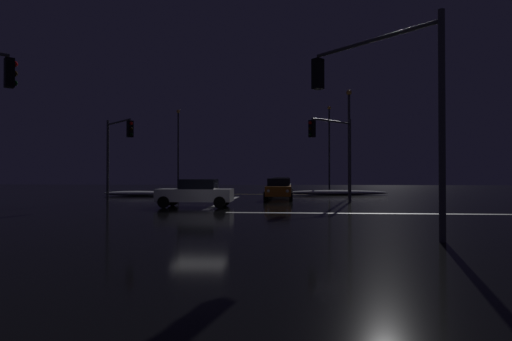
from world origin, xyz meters
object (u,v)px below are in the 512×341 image
object	(u,v)px
sedan_red	(283,183)
streetlamp_right_far	(329,142)
traffic_signal_ne	(334,143)
traffic_signal_nw	(117,144)
sedan_white_crossing	(196,193)
streetlamp_right_near	(349,135)
sedan_silver	(281,185)
sedan_gray	(281,186)
sedan_orange	(279,189)
traffic_signal_se	(381,91)
streetlamp_left_far	(178,144)
sedan_blue	(281,184)

from	to	relation	value
sedan_red	streetlamp_right_far	distance (m)	9.73
traffic_signal_ne	traffic_signal_nw	bearing A→B (deg)	179.90
sedan_red	sedan_white_crossing	distance (m)	32.79
streetlamp_right_near	sedan_silver	bearing A→B (deg)	120.79
sedan_gray	sedan_red	bearing A→B (deg)	90.28
sedan_silver	sedan_white_crossing	distance (m)	19.98
sedan_orange	traffic_signal_se	bearing A→B (deg)	-78.90
sedan_white_crossing	streetlamp_right_far	xyz separation A→B (m)	(10.03, 26.15, 4.89)
sedan_gray	traffic_signal_nw	bearing A→B (deg)	-136.09
sedan_gray	streetlamp_left_far	size ratio (longest dim) A/B	0.44
sedan_silver	sedan_blue	xyz separation A→B (m)	(-0.12, 6.51, 0.00)
sedan_orange	streetlamp_right_far	bearing A→B (deg)	73.59
traffic_signal_nw	streetlamp_right_near	world-z (taller)	streetlamp_right_near
streetlamp_right_far	traffic_signal_nw	bearing A→B (deg)	-125.94
sedan_red	streetlamp_right_far	world-z (taller)	streetlamp_right_far
sedan_silver	streetlamp_right_near	size ratio (longest dim) A/B	0.50
sedan_white_crossing	streetlamp_right_far	size ratio (longest dim) A/B	0.43
traffic_signal_nw	streetlamp_right_near	distance (m)	17.47
traffic_signal_se	streetlamp_right_near	xyz separation A→B (m)	(2.02, 20.58, 0.66)
traffic_signal_se	streetlamp_right_near	distance (m)	20.69
streetlamp_left_far	streetlamp_right_near	size ratio (longest dim) A/B	1.14
streetlamp_left_far	streetlamp_right_near	distance (m)	24.17
sedan_silver	sedan_white_crossing	bearing A→B (deg)	-102.93
sedan_silver	sedan_blue	world-z (taller)	same
streetlamp_right_far	sedan_silver	bearing A→B (deg)	-129.76
traffic_signal_se	sedan_blue	bearing A→B (deg)	95.74
streetlamp_right_far	traffic_signal_ne	bearing A→B (deg)	-94.86
streetlamp_left_far	streetlamp_right_near	xyz separation A→B (m)	(18.10, -16.00, -0.61)
sedan_gray	traffic_signal_ne	size ratio (longest dim) A/B	0.78
sedan_white_crossing	streetlamp_left_far	xyz separation A→B (m)	(-8.08, 26.15, 4.79)
sedan_blue	streetlamp_left_far	bearing A→B (deg)	179.20
sedan_white_crossing	streetlamp_right_far	distance (m)	28.43
sedan_orange	sedan_red	bearing A→B (deg)	90.05
sedan_red	streetlamp_right_near	bearing A→B (deg)	-76.07
sedan_blue	sedan_red	world-z (taller)	same
sedan_red	streetlamp_right_near	world-z (taller)	streetlamp_right_near
traffic_signal_ne	traffic_signal_se	xyz separation A→B (m)	(-0.12, -14.18, 0.48)
sedan_white_crossing	traffic_signal_nw	distance (m)	7.89
sedan_blue	streetlamp_right_far	bearing A→B (deg)	1.74
sedan_white_crossing	streetlamp_left_far	distance (m)	27.79
streetlamp_right_near	streetlamp_left_far	bearing A→B (deg)	138.53
sedan_gray	streetlamp_right_near	bearing A→B (deg)	-36.23
traffic_signal_nw	streetlamp_right_far	distance (m)	27.70
streetlamp_right_far	streetlamp_right_near	size ratio (longest dim) A/B	1.16
sedan_blue	streetlamp_right_far	distance (m)	7.50
sedan_white_crossing	traffic_signal_se	world-z (taller)	traffic_signal_se
streetlamp_right_far	sedan_gray	bearing A→B (deg)	-114.42
sedan_orange	sedan_gray	size ratio (longest dim) A/B	1.00
traffic_signal_ne	streetlamp_left_far	distance (m)	27.70
sedan_blue	traffic_signal_ne	world-z (taller)	traffic_signal_ne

